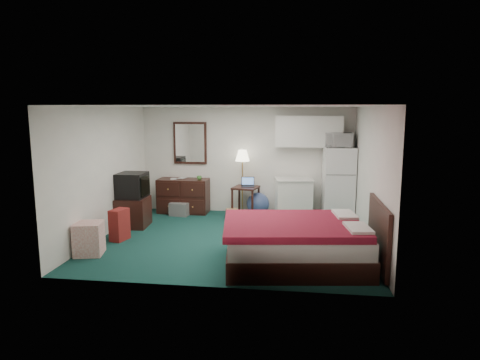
# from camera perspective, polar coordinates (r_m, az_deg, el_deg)

# --- Properties ---
(floor) EXTENTS (5.00, 4.50, 0.01)m
(floor) POSITION_cam_1_polar(r_m,az_deg,el_deg) (8.23, -1.05, -7.87)
(floor) COLOR black
(floor) RESTS_ON ground
(ceiling) EXTENTS (5.00, 4.50, 0.01)m
(ceiling) POSITION_cam_1_polar(r_m,az_deg,el_deg) (7.86, -1.10, 9.81)
(ceiling) COLOR silver
(ceiling) RESTS_ON walls
(walls) EXTENTS (5.01, 4.51, 2.50)m
(walls) POSITION_cam_1_polar(r_m,az_deg,el_deg) (7.95, -1.07, 0.77)
(walls) COLOR silver
(walls) RESTS_ON floor
(mirror) EXTENTS (0.80, 0.06, 1.00)m
(mirror) POSITION_cam_1_polar(r_m,az_deg,el_deg) (10.34, -6.66, 4.93)
(mirror) COLOR white
(mirror) RESTS_ON walls
(upper_cabinets) EXTENTS (1.50, 0.35, 0.70)m
(upper_cabinets) POSITION_cam_1_polar(r_m,az_deg,el_deg) (9.87, 9.16, 6.40)
(upper_cabinets) COLOR white
(upper_cabinets) RESTS_ON walls
(headboard) EXTENTS (0.06, 1.56, 1.00)m
(headboard) POSITION_cam_1_polar(r_m,az_deg,el_deg) (6.94, 18.00, -6.89)
(headboard) COLOR black
(headboard) RESTS_ON walls
(dresser) EXTENTS (1.19, 0.55, 0.81)m
(dresser) POSITION_cam_1_polar(r_m,az_deg,el_deg) (10.31, -7.54, -2.09)
(dresser) COLOR black
(dresser) RESTS_ON floor
(floor_lamp) EXTENTS (0.39, 0.39, 1.52)m
(floor_lamp) POSITION_cam_1_polar(r_m,az_deg,el_deg) (9.96, 0.32, -0.33)
(floor_lamp) COLOR gold
(floor_lamp) RESTS_ON floor
(desk) EXTENTS (0.64, 0.64, 0.69)m
(desk) POSITION_cam_1_polar(r_m,az_deg,el_deg) (9.89, 0.76, -2.86)
(desk) COLOR black
(desk) RESTS_ON floor
(exercise_ball) EXTENTS (0.55, 0.55, 0.53)m
(exercise_ball) POSITION_cam_1_polar(r_m,az_deg,el_deg) (10.01, 2.40, -3.19)
(exercise_ball) COLOR #3B4F86
(exercise_ball) RESTS_ON floor
(kitchen_counter) EXTENTS (0.87, 0.72, 0.86)m
(kitchen_counter) POSITION_cam_1_polar(r_m,az_deg,el_deg) (9.86, 7.14, -2.47)
(kitchen_counter) COLOR white
(kitchen_counter) RESTS_ON floor
(fridge) EXTENTS (0.70, 0.70, 1.62)m
(fridge) POSITION_cam_1_polar(r_m,az_deg,el_deg) (9.84, 12.98, -0.41)
(fridge) COLOR white
(fridge) RESTS_ON floor
(bed) EXTENTS (2.36, 1.95, 0.69)m
(bed) POSITION_cam_1_polar(r_m,az_deg,el_deg) (6.88, 7.41, -8.43)
(bed) COLOR maroon
(bed) RESTS_ON floor
(tv_stand) EXTENTS (0.65, 0.71, 0.61)m
(tv_stand) POSITION_cam_1_polar(r_m,az_deg,el_deg) (9.31, -14.04, -4.16)
(tv_stand) COLOR black
(tv_stand) RESTS_ON floor
(suitcase) EXTENTS (0.31, 0.41, 0.60)m
(suitcase) POSITION_cam_1_polar(r_m,az_deg,el_deg) (8.41, -15.78, -5.75)
(suitcase) COLOR maroon
(suitcase) RESTS_ON floor
(retail_box) EXTENTS (0.53, 0.53, 0.56)m
(retail_box) POSITION_cam_1_polar(r_m,az_deg,el_deg) (7.75, -19.50, -7.37)
(retail_box) COLOR white
(retail_box) RESTS_ON floor
(file_bin) EXTENTS (0.47, 0.37, 0.30)m
(file_bin) POSITION_cam_1_polar(r_m,az_deg,el_deg) (10.09, -8.02, -3.84)
(file_bin) COLOR slate
(file_bin) RESTS_ON floor
(cardboard_box_a) EXTENTS (0.31, 0.29, 0.21)m
(cardboard_box_a) POSITION_cam_1_polar(r_m,az_deg,el_deg) (9.73, -1.06, -4.50)
(cardboard_box_a) COLOR olive
(cardboard_box_a) RESTS_ON floor
(cardboard_box_b) EXTENTS (0.29, 0.32, 0.26)m
(cardboard_box_b) POSITION_cam_1_polar(r_m,az_deg,el_deg) (9.29, 4.89, -5.04)
(cardboard_box_b) COLOR olive
(cardboard_box_b) RESTS_ON floor
(laptop) EXTENTS (0.33, 0.28, 0.21)m
(laptop) POSITION_cam_1_polar(r_m,az_deg,el_deg) (9.82, 1.04, -0.30)
(laptop) COLOR black
(laptop) RESTS_ON desk
(crt_tv) EXTENTS (0.58, 0.62, 0.52)m
(crt_tv) POSITION_cam_1_polar(r_m,az_deg,el_deg) (9.23, -14.18, -0.68)
(crt_tv) COLOR black
(crt_tv) RESTS_ON tv_stand
(microwave) EXTENTS (0.58, 0.33, 0.39)m
(microwave) POSITION_cam_1_polar(r_m,az_deg,el_deg) (9.71, 13.04, 5.45)
(microwave) COLOR white
(microwave) RESTS_ON fridge
(book_a) EXTENTS (0.15, 0.05, 0.20)m
(book_a) POSITION_cam_1_polar(r_m,az_deg,el_deg) (10.23, -9.28, 0.65)
(book_a) COLOR olive
(book_a) RESTS_ON dresser
(book_b) EXTENTS (0.15, 0.06, 0.21)m
(book_b) POSITION_cam_1_polar(r_m,az_deg,el_deg) (10.34, -8.11, 0.79)
(book_b) COLOR olive
(book_b) RESTS_ON dresser
(mug) EXTENTS (0.14, 0.12, 0.12)m
(mug) POSITION_cam_1_polar(r_m,az_deg,el_deg) (10.08, -5.45, 0.36)
(mug) COLOR #428737
(mug) RESTS_ON dresser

